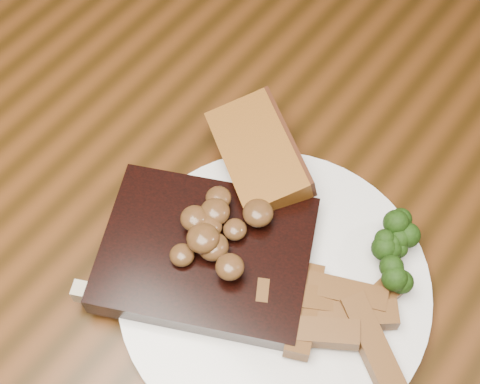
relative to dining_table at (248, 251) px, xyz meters
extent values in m
cube|color=#4A270E|center=(0.00, 0.00, 0.07)|extent=(1.60, 0.90, 0.04)
cube|color=black|center=(-0.13, 0.67, -0.25)|extent=(0.43, 0.43, 0.04)
cylinder|color=black|center=(-0.27, 0.84, -0.46)|extent=(0.04, 0.04, 0.39)
cylinder|color=black|center=(0.02, 0.49, -0.46)|extent=(0.04, 0.04, 0.39)
cylinder|color=black|center=(-0.30, 0.52, -0.46)|extent=(0.04, 0.04, 0.39)
cylinder|color=white|center=(0.06, -0.05, 0.10)|extent=(0.27, 0.27, 0.01)
cube|color=black|center=(0.01, -0.07, 0.12)|extent=(0.21, 0.20, 0.03)
cube|color=#B8AD8E|center=(0.01, -0.13, 0.11)|extent=(0.14, 0.08, 0.02)
cube|color=#98521B|center=(-0.01, 0.03, 0.12)|extent=(0.12, 0.11, 0.02)
camera|label=1|loc=(0.17, -0.23, 0.64)|focal=50.00mm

